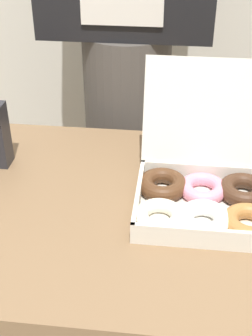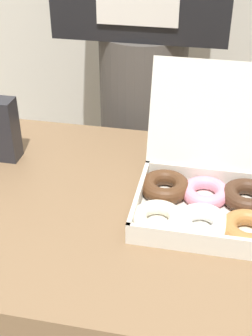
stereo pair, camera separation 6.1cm
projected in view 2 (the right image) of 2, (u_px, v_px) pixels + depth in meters
The scene contains 3 objects.
table at pixel (118, 323), 1.12m from camera, with size 1.14×0.61×0.73m.
donut_box at pixel (227, 198), 0.88m from camera, with size 0.37×0.29×0.25m.
person_customer at pixel (144, 28), 1.25m from camera, with size 0.45×0.25×1.72m.
Camera 2 is at (0.17, -0.73, 1.28)m, focal length 50.00 mm.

